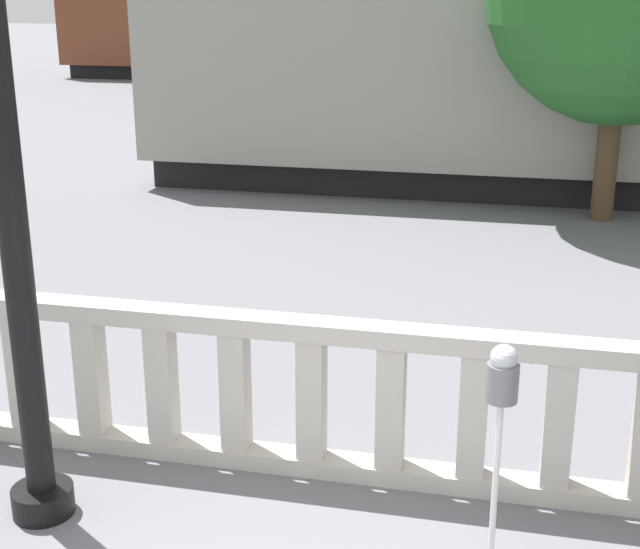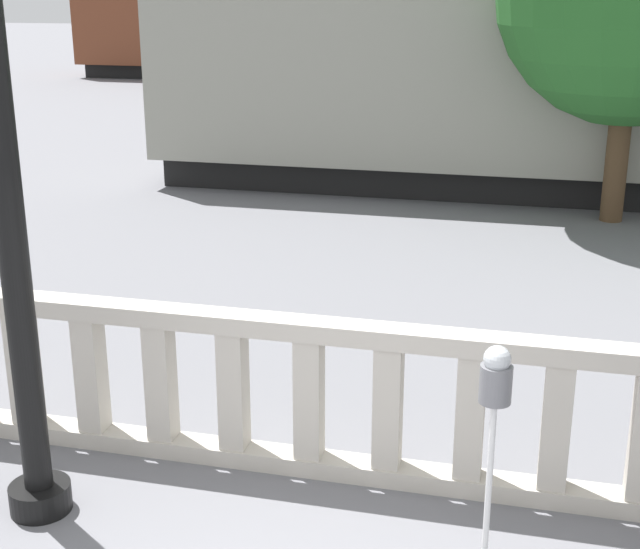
% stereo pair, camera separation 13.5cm
% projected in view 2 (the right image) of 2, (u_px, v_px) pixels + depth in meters
% --- Properties ---
extents(balustrade, '(13.29, 0.24, 1.25)m').
position_uv_depth(balustrade, '(348.00, 402.00, 6.64)').
color(balustrade, '#BCB5A8').
rests_on(balustrade, ground).
extents(lamppost, '(0.43, 0.43, 5.19)m').
position_uv_depth(lamppost, '(4.00, 169.00, 5.63)').
color(lamppost, black).
rests_on(lamppost, ground).
extents(parking_meter, '(0.19, 0.19, 1.58)m').
position_uv_depth(parking_meter, '(495.00, 391.00, 5.27)').
color(parking_meter, silver).
rests_on(parking_meter, ground).
extents(train_far, '(27.64, 3.16, 4.47)m').
position_uv_depth(train_far, '(426.00, 29.00, 33.76)').
color(train_far, black).
rests_on(train_far, ground).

